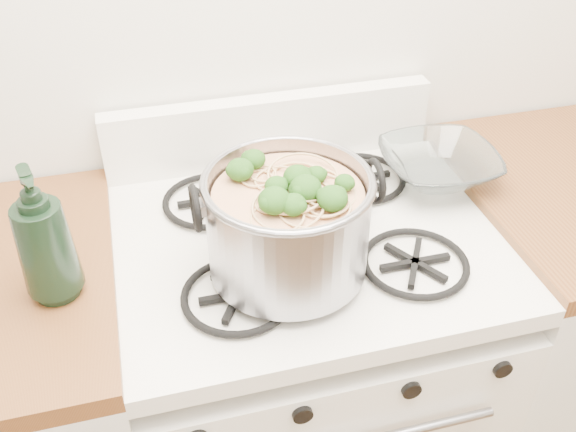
{
  "coord_description": "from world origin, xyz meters",
  "views": [
    {
      "loc": [
        -0.3,
        0.29,
        1.7
      ],
      "look_at": [
        -0.07,
        1.16,
        1.04
      ],
      "focal_mm": 40.0,
      "sensor_mm": 36.0,
      "label": 1
    }
  ],
  "objects_px": {
    "stock_pot": "(288,224)",
    "bottle": "(43,235)",
    "spatula": "(346,203)",
    "gas_range": "(303,383)",
    "glass_bowl": "(437,171)"
  },
  "relations": [
    {
      "from": "gas_range",
      "to": "glass_bowl",
      "type": "relative_size",
      "value": 9.18
    },
    {
      "from": "stock_pot",
      "to": "spatula",
      "type": "bearing_deg",
      "value": 41.8
    },
    {
      "from": "bottle",
      "to": "gas_range",
      "type": "bearing_deg",
      "value": -7.26
    },
    {
      "from": "spatula",
      "to": "glass_bowl",
      "type": "height_order",
      "value": "glass_bowl"
    },
    {
      "from": "stock_pot",
      "to": "bottle",
      "type": "height_order",
      "value": "bottle"
    },
    {
      "from": "gas_range",
      "to": "bottle",
      "type": "bearing_deg",
      "value": -172.15
    },
    {
      "from": "gas_range",
      "to": "bottle",
      "type": "relative_size",
      "value": 3.6
    },
    {
      "from": "spatula",
      "to": "glass_bowl",
      "type": "xyz_separation_m",
      "value": [
        0.23,
        0.06,
        0.0
      ]
    },
    {
      "from": "glass_bowl",
      "to": "bottle",
      "type": "bearing_deg",
      "value": -168.36
    },
    {
      "from": "bottle",
      "to": "spatula",
      "type": "bearing_deg",
      "value": -4.58
    },
    {
      "from": "gas_range",
      "to": "bottle",
      "type": "distance_m",
      "value": 0.78
    },
    {
      "from": "spatula",
      "to": "gas_range",
      "type": "bearing_deg",
      "value": -125.83
    },
    {
      "from": "gas_range",
      "to": "stock_pot",
      "type": "bearing_deg",
      "value": -122.4
    },
    {
      "from": "gas_range",
      "to": "glass_bowl",
      "type": "height_order",
      "value": "glass_bowl"
    },
    {
      "from": "bottle",
      "to": "stock_pot",
      "type": "bearing_deg",
      "value": -20.75
    }
  ]
}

